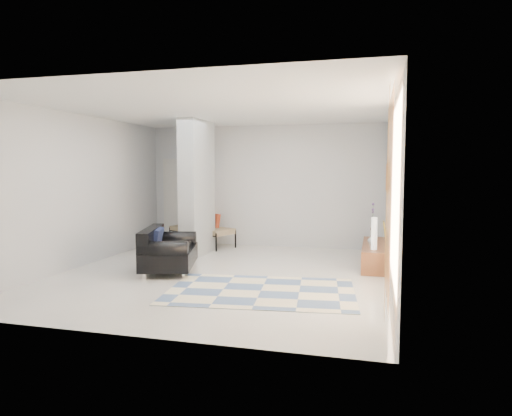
# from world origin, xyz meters

# --- Properties ---
(floor) EXTENTS (6.00, 6.00, 0.00)m
(floor) POSITION_xyz_m (0.00, 0.00, 0.00)
(floor) COLOR beige
(floor) RESTS_ON ground
(ceiling) EXTENTS (6.00, 6.00, 0.00)m
(ceiling) POSITION_xyz_m (0.00, 0.00, 2.80)
(ceiling) COLOR white
(ceiling) RESTS_ON wall_back
(wall_back) EXTENTS (6.00, 0.00, 6.00)m
(wall_back) POSITION_xyz_m (0.00, 3.00, 1.40)
(wall_back) COLOR silver
(wall_back) RESTS_ON ground
(wall_front) EXTENTS (6.00, 0.00, 6.00)m
(wall_front) POSITION_xyz_m (0.00, -3.00, 1.40)
(wall_front) COLOR silver
(wall_front) RESTS_ON ground
(wall_left) EXTENTS (0.00, 6.00, 6.00)m
(wall_left) POSITION_xyz_m (-2.75, 0.00, 1.40)
(wall_left) COLOR silver
(wall_left) RESTS_ON ground
(wall_right) EXTENTS (0.00, 6.00, 6.00)m
(wall_right) POSITION_xyz_m (2.75, 0.00, 1.40)
(wall_right) COLOR silver
(wall_right) RESTS_ON ground
(partition_column) EXTENTS (0.35, 1.20, 2.80)m
(partition_column) POSITION_xyz_m (-1.10, 1.60, 1.40)
(partition_column) COLOR #9CA2A3
(partition_column) RESTS_ON floor
(hallway_door) EXTENTS (0.85, 0.06, 2.04)m
(hallway_door) POSITION_xyz_m (-2.10, 2.96, 1.02)
(hallway_door) COLOR silver
(hallway_door) RESTS_ON floor
(curtain) EXTENTS (0.00, 2.55, 2.55)m
(curtain) POSITION_xyz_m (2.67, -1.15, 1.45)
(curtain) COLOR #FFA143
(curtain) RESTS_ON wall_right
(wall_art) EXTENTS (0.04, 0.45, 0.55)m
(wall_art) POSITION_xyz_m (2.72, 1.42, 1.65)
(wall_art) COLOR #3D2010
(wall_art) RESTS_ON wall_right
(media_console) EXTENTS (0.45, 1.88, 0.80)m
(media_console) POSITION_xyz_m (2.52, 1.43, 0.20)
(media_console) COLOR brown
(media_console) RESTS_ON floor
(loveseat) EXTENTS (1.19, 1.60, 0.76)m
(loveseat) POSITION_xyz_m (-1.06, 0.01, 0.36)
(loveseat) COLOR silver
(loveseat) RESTS_ON floor
(daybed) EXTENTS (1.70, 1.25, 0.77)m
(daybed) POSITION_xyz_m (-1.41, 2.64, 0.42)
(daybed) COLOR black
(daybed) RESTS_ON floor
(area_rug) EXTENTS (2.93, 2.13, 0.01)m
(area_rug) POSITION_xyz_m (0.90, -0.90, 0.01)
(area_rug) COLOR beige
(area_rug) RESTS_ON floor
(cylinder_lamp) EXTENTS (0.10, 0.10, 0.56)m
(cylinder_lamp) POSITION_xyz_m (2.50, 0.84, 0.68)
(cylinder_lamp) COLOR white
(cylinder_lamp) RESTS_ON media_console
(bronze_figurine) EXTENTS (0.15, 0.15, 0.25)m
(bronze_figurine) POSITION_xyz_m (2.47, 1.99, 0.53)
(bronze_figurine) COLOR #311D16
(bronze_figurine) RESTS_ON media_console
(vase) EXTENTS (0.18, 0.18, 0.18)m
(vase) POSITION_xyz_m (2.47, 1.41, 0.49)
(vase) COLOR silver
(vase) RESTS_ON media_console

